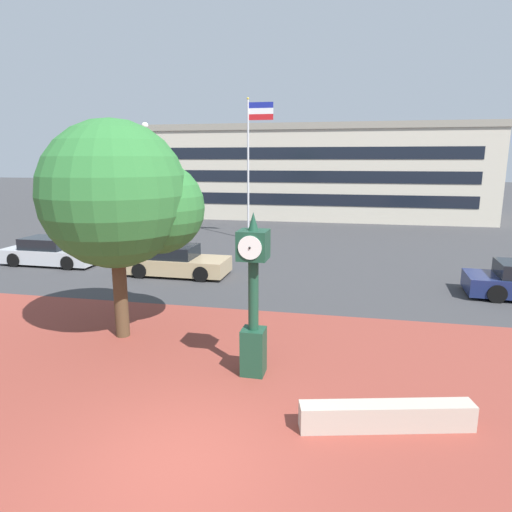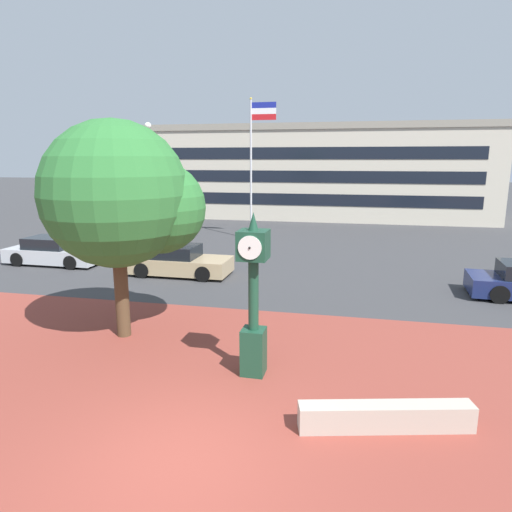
% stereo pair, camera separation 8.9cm
% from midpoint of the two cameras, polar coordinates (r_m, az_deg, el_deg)
% --- Properties ---
extents(ground_plane, '(200.00, 200.00, 0.00)m').
position_cam_midpoint_polar(ground_plane, '(8.26, -9.56, -24.15)').
color(ground_plane, '#38383A').
extents(plaza_brick_paving, '(44.00, 11.68, 0.01)m').
position_cam_midpoint_polar(plaza_brick_paving, '(9.71, -5.36, -17.99)').
color(plaza_brick_paving, brown).
rests_on(plaza_brick_paving, ground).
extents(planter_wall, '(3.21, 1.13, 0.50)m').
position_cam_midpoint_polar(planter_wall, '(9.11, 16.31, -18.85)').
color(planter_wall, '#ADA393').
rests_on(planter_wall, ground).
extents(street_clock, '(0.65, 0.76, 3.75)m').
position_cam_midpoint_polar(street_clock, '(10.16, -0.07, -5.35)').
color(street_clock, '#19422D').
rests_on(street_clock, ground).
extents(plaza_tree, '(4.18, 3.89, 5.90)m').
position_cam_midpoint_polar(plaza_tree, '(12.61, -15.96, 7.07)').
color(plaza_tree, '#4C3823').
rests_on(plaza_tree, ground).
extents(car_street_mid, '(4.35, 1.96, 1.28)m').
position_cam_midpoint_polar(car_street_mid, '(19.61, -9.59, -0.70)').
color(car_street_mid, tan).
rests_on(car_street_mid, ground).
extents(car_street_far, '(4.52, 1.94, 1.28)m').
position_cam_midpoint_polar(car_street_far, '(23.36, -23.96, 0.47)').
color(car_street_far, '#B7BABF').
rests_on(car_street_far, ground).
extents(flagpole_primary, '(1.57, 0.14, 8.37)m').
position_cam_midpoint_polar(flagpole_primary, '(27.63, -0.19, 12.33)').
color(flagpole_primary, silver).
rests_on(flagpole_primary, ground).
extents(civic_building, '(31.47, 11.48, 7.56)m').
position_cam_midpoint_polar(civic_building, '(41.24, 5.71, 10.57)').
color(civic_building, beige).
rests_on(civic_building, ground).
extents(street_lamp_post, '(0.36, 0.36, 6.79)m').
position_cam_midpoint_polar(street_lamp_post, '(25.93, -13.08, 10.22)').
color(street_lamp_post, '#4C4C51').
rests_on(street_lamp_post, ground).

